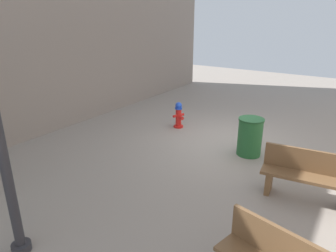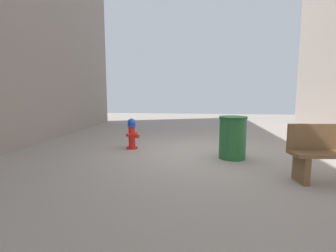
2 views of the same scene
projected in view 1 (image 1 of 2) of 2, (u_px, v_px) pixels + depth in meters
ground_plane at (225, 142)px, 8.41m from camera, size 23.40×23.40×0.00m
fire_hydrant at (179, 115)px, 9.35m from camera, size 0.37×0.40×0.80m
bench_near at (307, 175)px, 5.65m from camera, size 1.67×0.64×0.95m
trash_bin at (250, 137)px, 7.47m from camera, size 0.62×0.62×0.95m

